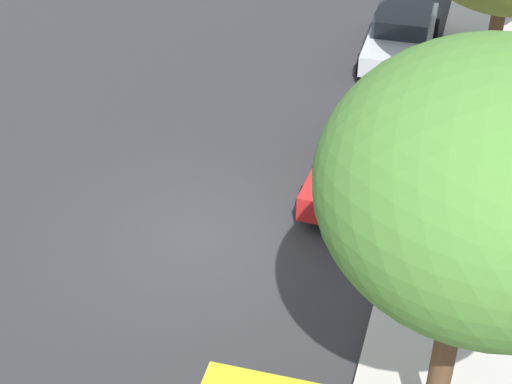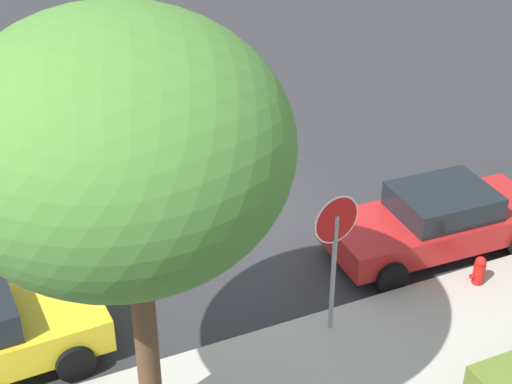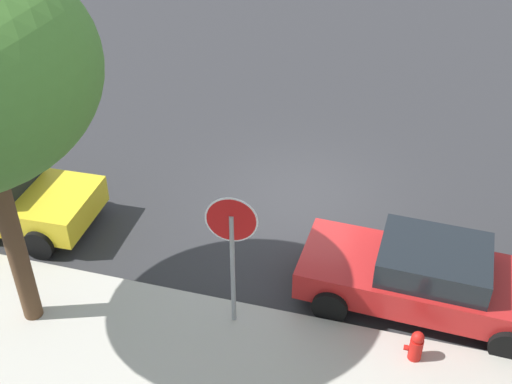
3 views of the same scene
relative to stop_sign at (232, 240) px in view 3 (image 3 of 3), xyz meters
The scene contains 5 objects.
ground_plane 4.59m from the stop_sign, 93.86° to the right, with size 60.00×60.00×0.00m, color #2D2D30.
sidewalk_curb 2.10m from the stop_sign, 105.96° to the left, with size 32.00×2.80×0.14m, color #B2ADA3.
stop_sign is the anchor object (origin of this frame).
parked_car_red 3.64m from the stop_sign, 156.35° to the right, with size 4.45×2.08×1.35m.
fire_hydrant 3.47m from the stop_sign, behind, with size 0.30×0.22×0.72m.
Camera 3 is at (-2.23, 11.73, 8.39)m, focal length 45.00 mm.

